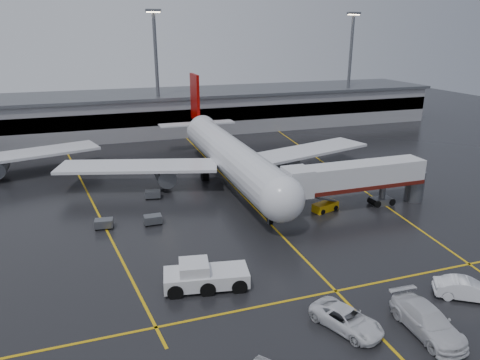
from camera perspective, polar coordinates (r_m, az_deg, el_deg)
name	(u,v)px	position (r m, az deg, el deg)	size (l,w,h in m)	color
ground	(250,203)	(58.19, 1.24, -2.94)	(220.00, 220.00, 0.00)	black
apron_line_centre	(250,203)	(58.19, 1.24, -2.93)	(0.25, 90.00, 0.02)	gold
apron_line_stop	(336,291)	(40.39, 12.21, -13.78)	(60.00, 0.25, 0.02)	gold
apron_line_left	(88,194)	(64.52, -18.91, -1.77)	(0.25, 70.00, 0.02)	gold
apron_line_right	(332,168)	(74.12, 11.76, 1.46)	(0.25, 70.00, 0.02)	gold
terminal	(177,111)	(101.95, -8.04, 8.80)	(122.00, 19.00, 8.60)	gray
light_mast_mid	(156,67)	(94.10, -10.69, 14.09)	(3.00, 1.20, 25.45)	#595B60
light_mast_right	(350,62)	(109.98, 13.97, 14.48)	(3.00, 1.20, 25.45)	#595B60
main_airliner	(227,153)	(65.61, -1.62, 3.44)	(48.80, 45.60, 14.10)	silver
jet_bridge	(356,179)	(56.92, 14.68, 0.14)	(19.90, 3.40, 6.05)	silver
pushback_tractor	(204,277)	(39.68, -4.67, -12.27)	(7.72, 4.24, 2.62)	silver
belt_loader	(325,206)	(56.55, 10.91, -3.36)	(3.68, 2.41, 2.16)	#E3A40A
service_van_a	(347,319)	(35.84, 13.54, -17.00)	(2.64, 5.73, 1.59)	silver
service_van_b	(427,321)	(37.15, 22.96, -16.34)	(2.74, 6.75, 1.96)	silver
service_van_c	(467,289)	(42.67, 27.17, -12.38)	(1.83, 5.25, 1.73)	white
baggage_cart_a	(153,219)	(52.60, -11.13, -4.99)	(2.01, 1.32, 1.12)	#595B60
baggage_cart_b	(104,223)	(52.91, -17.09, -5.34)	(2.13, 1.52, 1.12)	#595B60
baggage_cart_c	(153,194)	(60.59, -11.14, -1.78)	(2.18, 1.59, 1.12)	#595B60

